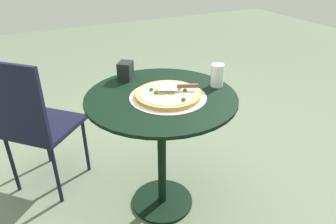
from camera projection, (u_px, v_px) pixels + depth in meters
ground_plane at (162, 202)px, 2.03m from camera, size 10.00×10.00×0.00m
patio_table at (161, 123)px, 1.75m from camera, size 0.81×0.81×0.76m
pizza_on_tray at (168, 95)px, 1.64m from camera, size 0.41×0.41×0.05m
pizza_server at (178, 87)px, 1.64m from camera, size 0.13×0.21×0.02m
drinking_cup at (217, 75)px, 1.75m from camera, size 0.07×0.07×0.13m
napkin_dispenser at (126, 71)px, 1.84m from camera, size 0.12×0.12×0.10m
patio_chair_near at (33, 120)px, 1.90m from camera, size 0.56×0.56×0.93m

